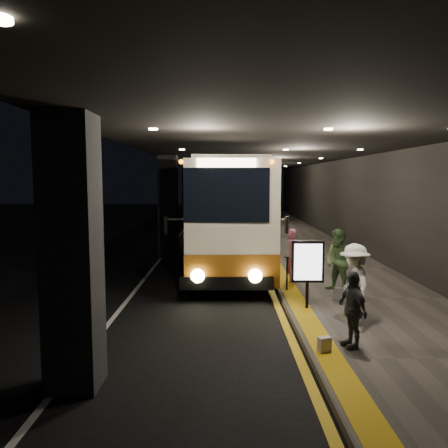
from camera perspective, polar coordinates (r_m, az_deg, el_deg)
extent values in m
plane|color=black|center=(15.26, -3.46, -6.97)|extent=(90.00, 90.00, 0.00)
cube|color=silver|center=(20.32, -7.68, -3.77)|extent=(0.12, 50.00, 0.01)
cube|color=gold|center=(20.19, 4.10, -3.80)|extent=(0.18, 50.00, 0.01)
cube|color=#514C44|center=(20.48, 10.82, -3.55)|extent=(4.50, 50.00, 0.15)
cube|color=gold|center=(20.20, 5.52, -3.37)|extent=(0.50, 50.00, 0.01)
cube|color=black|center=(20.76, 17.11, 4.54)|extent=(0.10, 50.00, 6.00)
cube|color=black|center=(7.36, -19.21, -3.71)|extent=(0.80, 0.80, 4.40)
cube|color=black|center=(19.04, -7.28, 2.24)|extent=(0.80, 0.80, 4.40)
cube|color=black|center=(30.97, -4.46, 3.64)|extent=(0.80, 0.80, 4.40)
cube|color=black|center=(19.95, 4.63, 9.33)|extent=(9.00, 50.00, 0.40)
cube|color=beige|center=(17.91, 0.22, 2.01)|extent=(2.91, 12.53, 3.53)
cube|color=#915315|center=(18.04, 0.22, -2.11)|extent=(2.93, 12.55, 0.94)
cube|color=black|center=(11.61, 0.33, 3.78)|extent=(2.29, 0.12, 1.46)
cube|color=black|center=(12.02, 0.32, -7.67)|extent=(2.55, 0.31, 0.36)
cylinder|color=black|center=(14.25, -4.50, -5.75)|extent=(0.29, 1.04, 1.04)
cylinder|color=black|center=(14.26, 5.04, -5.75)|extent=(0.29, 1.04, 1.04)
cylinder|color=black|center=(22.24, -2.86, -1.55)|extent=(0.29, 1.04, 1.04)
cylinder|color=black|center=(22.25, 3.22, -1.55)|extent=(0.29, 1.04, 1.04)
sphere|color=#FFEAA5|center=(11.90, -3.46, -6.79)|extent=(0.37, 0.37, 0.37)
sphere|color=#FFEAA5|center=(11.91, 4.10, -6.78)|extent=(0.37, 0.37, 0.37)
cube|color=#FFF2BF|center=(11.60, 0.33, 8.04)|extent=(1.56, 0.09, 0.23)
cube|color=beige|center=(32.39, 0.42, 3.59)|extent=(3.11, 12.16, 3.41)
cube|color=#915315|center=(32.46, 0.42, 1.38)|extent=(3.13, 12.18, 0.90)
cube|color=black|center=(26.31, 0.51, 4.71)|extent=(2.21, 0.17, 1.41)
cube|color=black|center=(26.54, 0.51, -0.27)|extent=(2.47, 0.37, 0.35)
cylinder|color=black|center=(28.70, -1.79, 0.09)|extent=(0.28, 1.00, 1.00)
cylinder|color=black|center=(28.72, 2.74, 0.08)|extent=(0.28, 1.00, 1.00)
cylinder|color=black|center=(36.50, -1.41, 1.32)|extent=(0.28, 1.00, 1.00)
cylinder|color=black|center=(36.52, 2.16, 1.32)|extent=(0.28, 1.00, 1.00)
imported|color=#CE6087|center=(13.96, 8.95, -4.07)|extent=(0.49, 0.67, 1.69)
imported|color=#527842|center=(12.95, 14.80, -4.68)|extent=(0.99, 1.03, 1.82)
imported|color=silver|center=(10.19, 16.68, -7.57)|extent=(0.55, 1.18, 1.82)
imported|color=#444347|center=(8.89, 16.40, -10.62)|extent=(0.66, 0.96, 1.49)
cube|color=black|center=(12.17, 14.76, -8.88)|extent=(0.31, 0.18, 0.35)
cube|color=silver|center=(8.69, 12.98, -15.11)|extent=(0.26, 0.21, 0.29)
cylinder|color=black|center=(11.29, 10.79, -9.12)|extent=(0.08, 0.08, 0.67)
cube|color=black|center=(11.11, 10.87, -4.84)|extent=(0.81, 0.11, 1.05)
cube|color=white|center=(11.05, 10.93, -4.90)|extent=(0.69, 0.03, 0.90)
cylinder|color=black|center=(12.91, 8.23, -6.44)|extent=(0.05, 0.05, 0.99)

